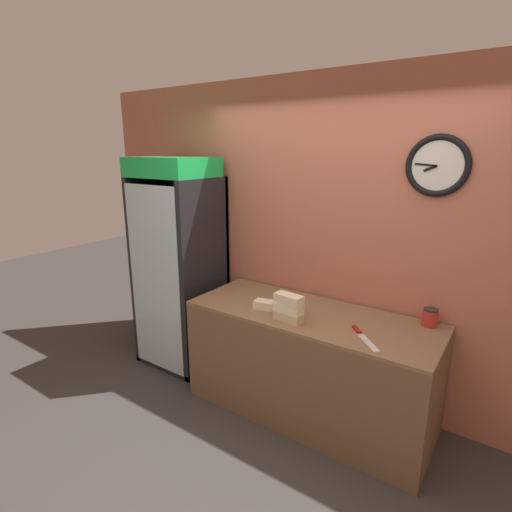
{
  "coord_description": "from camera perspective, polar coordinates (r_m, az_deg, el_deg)",
  "views": [
    {
      "loc": [
        1.29,
        -1.68,
        2.11
      ],
      "look_at": [
        -0.58,
        1.01,
        1.23
      ],
      "focal_mm": 28.0,
      "sensor_mm": 36.0,
      "label": 1
    }
  ],
  "objects": [
    {
      "name": "beverage_cooler",
      "position": [
        3.99,
        -10.44,
        0.22
      ],
      "size": [
        0.73,
        0.65,
        2.04
      ],
      "color": "black",
      "rests_on": "ground_plane"
    },
    {
      "name": "sandwich_stack_bottom",
      "position": [
        2.99,
        4.64,
        -8.6
      ],
      "size": [
        0.22,
        0.11,
        0.07
      ],
      "color": "tan",
      "rests_on": "prep_counter"
    },
    {
      "name": "sandwich_stack_middle",
      "position": [
        2.97,
        4.67,
        -7.39
      ],
      "size": [
        0.22,
        0.11,
        0.07
      ],
      "color": "beige",
      "rests_on": "sandwich_stack_bottom"
    },
    {
      "name": "sandwich_flat_left",
      "position": [
        3.2,
        1.41,
        -6.99
      ],
      "size": [
        0.2,
        0.14,
        0.07
      ],
      "color": "beige",
      "rests_on": "prep_counter"
    },
    {
      "name": "condiment_jar",
      "position": [
        3.15,
        23.61,
        -8.05
      ],
      "size": [
        0.11,
        0.11,
        0.13
      ],
      "color": "#B72D23",
      "rests_on": "prep_counter"
    },
    {
      "name": "ground_plane",
      "position": [
        2.99,
        -2.21,
        -29.82
      ],
      "size": [
        14.0,
        14.0,
        0.0
      ],
      "primitive_type": "plane",
      "color": "#383330"
    },
    {
      "name": "prep_counter",
      "position": [
        3.35,
        7.54,
        -14.97
      ],
      "size": [
        1.94,
        0.75,
        0.88
      ],
      "color": "brown",
      "rests_on": "ground_plane"
    },
    {
      "name": "wall_back",
      "position": [
        3.37,
        11.5,
        1.87
      ],
      "size": [
        5.2,
        0.1,
        2.7
      ],
      "color": "#B7664C",
      "rests_on": "ground_plane"
    },
    {
      "name": "sandwich_stack_top",
      "position": [
        2.94,
        4.69,
        -6.15
      ],
      "size": [
        0.23,
        0.12,
        0.07
      ],
      "color": "beige",
      "rests_on": "sandwich_stack_middle"
    },
    {
      "name": "chefs_knife",
      "position": [
        2.87,
        14.83,
        -10.83
      ],
      "size": [
        0.28,
        0.28,
        0.02
      ],
      "color": "silver",
      "rests_on": "prep_counter"
    }
  ]
}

